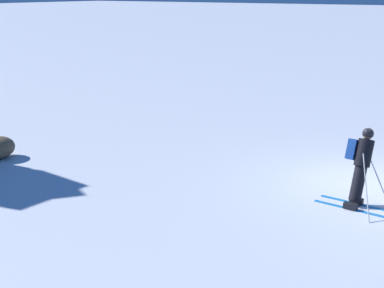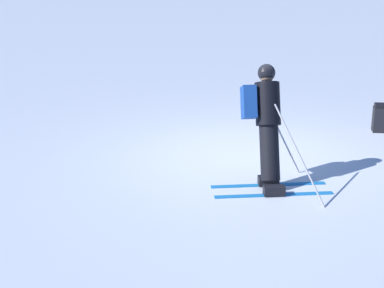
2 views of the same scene
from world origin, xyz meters
name	(u,v)px [view 2 (image 2 of 2)]	position (x,y,z in m)	size (l,w,h in m)	color
ground_plane	(249,157)	(0.00, 0.00, 0.00)	(300.00, 300.00, 0.00)	white
skier	(266,120)	(-1.05, 0.02, 0.90)	(1.38, 1.61, 1.66)	#1E7AC6
spare_backpack	(382,118)	(1.04, -2.58, 0.24)	(0.29, 0.34, 0.50)	black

